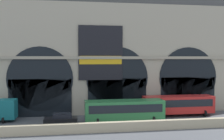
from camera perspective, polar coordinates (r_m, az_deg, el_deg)
name	(u,v)px	position (r m, az deg, el deg)	size (l,w,h in m)	color
ground_plane	(123,122)	(36.03, 2.58, -11.72)	(200.00, 200.00, 0.00)	#54565B
quay_parapet_wall	(130,126)	(31.75, 4.12, -12.63)	(90.00, 0.70, 1.18)	#BCAD8C
station_building	(115,47)	(42.35, 0.69, 5.31)	(50.13, 5.46, 22.45)	#B2A891
car_midwest	(61,119)	(34.93, -11.47, -10.89)	(4.40, 2.22, 1.55)	black
bus_center	(125,110)	(35.35, 2.87, -9.04)	(11.00, 3.25, 3.10)	#2D7A42
bus_mideast	(178,104)	(40.61, 14.82, -7.58)	(11.00, 3.25, 3.10)	red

